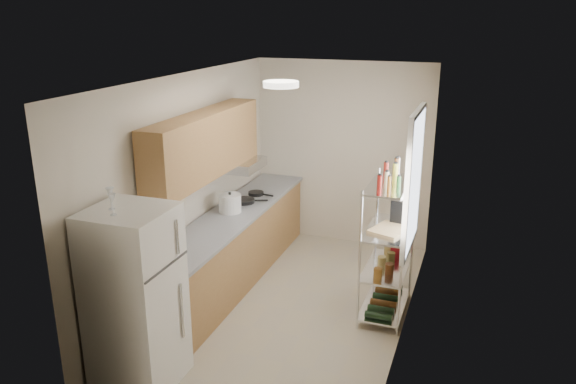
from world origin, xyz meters
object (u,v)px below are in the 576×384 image
at_px(refrigerator, 135,299).
at_px(frying_pan_large, 244,201).
at_px(rice_cooker, 230,203).
at_px(cutting_board, 390,230).
at_px(espresso_machine, 402,209).

bearing_deg(refrigerator, frying_pan_large, 91.49).
distance_m(rice_cooker, frying_pan_large, 0.39).
bearing_deg(refrigerator, cutting_board, 44.86).
distance_m(frying_pan_large, espresso_machine, 2.07).
bearing_deg(refrigerator, rice_cooker, 92.29).
height_order(frying_pan_large, espresso_machine, espresso_machine).
xyz_separation_m(rice_cooker, espresso_machine, (2.05, 0.05, 0.15)).
height_order(rice_cooker, espresso_machine, espresso_machine).
bearing_deg(rice_cooker, cutting_board, -7.11).
bearing_deg(espresso_machine, cutting_board, -93.42).
distance_m(refrigerator, frying_pan_large, 2.51).
bearing_deg(cutting_board, refrigerator, -135.14).
distance_m(rice_cooker, espresso_machine, 2.06).
relative_size(refrigerator, rice_cooker, 6.09).
xyz_separation_m(rice_cooker, frying_pan_large, (0.02, 0.38, -0.09)).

